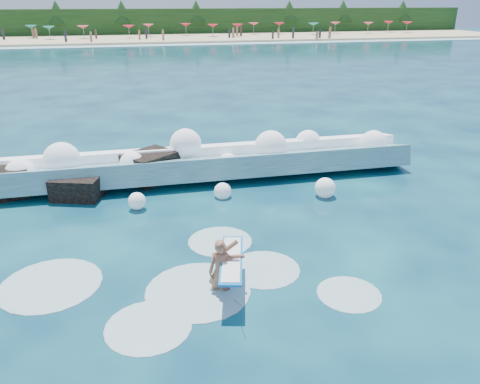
# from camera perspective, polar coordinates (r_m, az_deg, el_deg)

# --- Properties ---
(ground) EXTENTS (200.00, 200.00, 0.00)m
(ground) POSITION_cam_1_polar(r_m,az_deg,el_deg) (13.13, -4.50, -8.68)
(ground) COLOR #07213F
(ground) RESTS_ON ground
(beach) EXTENTS (140.00, 20.00, 0.40)m
(beach) POSITION_cam_1_polar(r_m,az_deg,el_deg) (89.40, -12.46, 17.78)
(beach) COLOR tan
(beach) RESTS_ON ground
(wet_band) EXTENTS (140.00, 5.00, 0.08)m
(wet_band) POSITION_cam_1_polar(r_m,az_deg,el_deg) (78.45, -12.26, 17.09)
(wet_band) COLOR silver
(wet_band) RESTS_ON ground
(treeline) EXTENTS (140.00, 4.00, 5.00)m
(treeline) POSITION_cam_1_polar(r_m,az_deg,el_deg) (99.25, -12.72, 19.52)
(treeline) COLOR black
(treeline) RESTS_ON ground
(breaking_wave) EXTENTS (17.11, 2.70, 1.47)m
(breaking_wave) POSITION_cam_1_polar(r_m,az_deg,el_deg) (19.22, -4.44, 3.39)
(breaking_wave) COLOR teal
(breaking_wave) RESTS_ON ground
(rock_cluster) EXTENTS (8.23, 3.26, 1.33)m
(rock_cluster) POSITION_cam_1_polar(r_m,az_deg,el_deg) (18.92, -20.07, 1.43)
(rock_cluster) COLOR black
(rock_cluster) RESTS_ON ground
(surfer_with_board) EXTENTS (1.17, 2.90, 1.70)m
(surfer_with_board) POSITION_cam_1_polar(r_m,az_deg,el_deg) (11.66, -2.05, -9.38)
(surfer_with_board) COLOR #915B43
(surfer_with_board) RESTS_ON ground
(wave_spray) EXTENTS (15.38, 4.64, 2.00)m
(wave_spray) POSITION_cam_1_polar(r_m,az_deg,el_deg) (18.90, -4.61, 4.54)
(wave_spray) COLOR white
(wave_spray) RESTS_ON ground
(surf_foam) EXTENTS (9.41, 5.54, 0.13)m
(surf_foam) POSITION_cam_1_polar(r_m,az_deg,el_deg) (12.39, -8.13, -10.97)
(surf_foam) COLOR silver
(surf_foam) RESTS_ON ground
(beach_umbrellas) EXTENTS (112.37, 6.49, 0.50)m
(beach_umbrellas) POSITION_cam_1_polar(r_m,az_deg,el_deg) (90.76, -12.75, 19.13)
(beach_umbrellas) COLOR red
(beach_umbrellas) RESTS_ON ground
(beachgoers) EXTENTS (87.71, 13.31, 1.93)m
(beachgoers) POSITION_cam_1_polar(r_m,az_deg,el_deg) (86.86, -9.03, 18.50)
(beachgoers) COLOR #3F332D
(beachgoers) RESTS_ON ground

